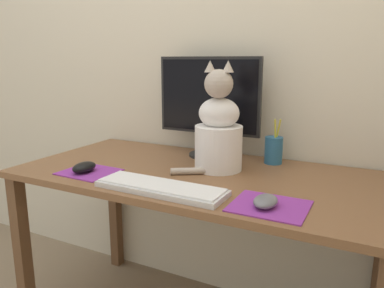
# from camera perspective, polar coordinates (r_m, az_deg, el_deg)

# --- Properties ---
(wall_back) EXTENTS (7.00, 0.04, 2.50)m
(wall_back) POSITION_cam_1_polar(r_m,az_deg,el_deg) (1.70, 6.74, 16.88)
(wall_back) COLOR beige
(wall_back) RESTS_ON ground_plane
(desk) EXTENTS (1.38, 0.67, 0.71)m
(desk) POSITION_cam_1_polar(r_m,az_deg,el_deg) (1.45, 0.96, -7.84)
(desk) COLOR brown
(desk) RESTS_ON ground_plane
(monitor) EXTENTS (0.46, 0.17, 0.43)m
(monitor) POSITION_cam_1_polar(r_m,az_deg,el_deg) (1.61, 2.55, 6.40)
(monitor) COLOR black
(monitor) RESTS_ON desk
(keyboard) EXTENTS (0.44, 0.14, 0.02)m
(keyboard) POSITION_cam_1_polar(r_m,az_deg,el_deg) (1.22, -4.80, -6.64)
(keyboard) COLOR silver
(keyboard) RESTS_ON desk
(mousepad_left) EXTENTS (0.20, 0.18, 0.00)m
(mousepad_left) POSITION_cam_1_polar(r_m,az_deg,el_deg) (1.46, -15.39, -4.11)
(mousepad_left) COLOR purple
(mousepad_left) RESTS_ON desk
(mousepad_right) EXTENTS (0.22, 0.19, 0.00)m
(mousepad_right) POSITION_cam_1_polar(r_m,az_deg,el_deg) (1.12, 11.74, -9.24)
(mousepad_right) COLOR purple
(mousepad_right) RESTS_ON desk
(computer_mouse_left) EXTENTS (0.07, 0.10, 0.04)m
(computer_mouse_left) POSITION_cam_1_polar(r_m,az_deg,el_deg) (1.45, -16.12, -3.41)
(computer_mouse_left) COLOR black
(computer_mouse_left) RESTS_ON mousepad_left
(computer_mouse_right) EXTENTS (0.07, 0.10, 0.03)m
(computer_mouse_right) POSITION_cam_1_polar(r_m,az_deg,el_deg) (1.10, 11.14, -8.54)
(computer_mouse_right) COLOR slate
(computer_mouse_right) RESTS_ON mousepad_right
(cat) EXTENTS (0.24, 0.27, 0.41)m
(cat) POSITION_cam_1_polar(r_m,az_deg,el_deg) (1.42, 4.04, 2.07)
(cat) COLOR white
(cat) RESTS_ON desk
(pen_cup) EXTENTS (0.07, 0.07, 0.18)m
(pen_cup) POSITION_cam_1_polar(r_m,az_deg,el_deg) (1.56, 12.33, -0.88)
(pen_cup) COLOR #286089
(pen_cup) RESTS_ON desk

